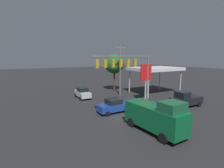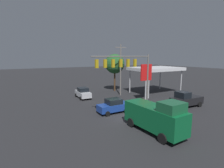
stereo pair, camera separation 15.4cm
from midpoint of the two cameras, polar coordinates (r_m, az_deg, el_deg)
The scene contains 11 objects.
ground_plane at distance 23.13m, azimuth 2.29°, elevation -10.14°, with size 200.00×200.00×0.00m, color #262628.
traffic_signal_assembly at distance 22.39m, azimuth 4.33°, elevation 5.34°, with size 8.51×0.43×7.87m.
utility_pole at distance 33.72m, azimuth 2.57°, elevation 4.99°, with size 2.40×0.26×9.84m.
gas_station_canopy at distance 37.03m, azimuth 13.77°, elevation 4.77°, with size 9.80×7.15×5.36m.
price_sign at distance 29.75m, azimuth 10.85°, elevation 3.09°, with size 2.19×0.27×6.29m.
pickup_parked at distance 28.73m, azimuth 22.75°, elevation -4.71°, with size 5.27×2.40×2.40m.
sedan_far at distance 23.86m, azimuth 0.37°, elevation -7.13°, with size 4.42×2.10×1.93m.
sedan_waiting at distance 32.47m, azimuth -9.70°, elevation -2.88°, with size 2.16×4.45×1.93m.
delivery_truck at distance 18.21m, azimuth 13.83°, elevation -10.16°, with size 2.84×6.91×3.58m.
street_tree at distance 37.94m, azimuth 0.63°, elevation 6.59°, with size 4.23×4.23×8.10m.
fire_hydrant at distance 23.18m, azimuth 16.51°, elevation -9.33°, with size 0.24×0.24×0.88m.
Camera 1 is at (11.64, 18.48, 7.62)m, focal length 28.00 mm.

